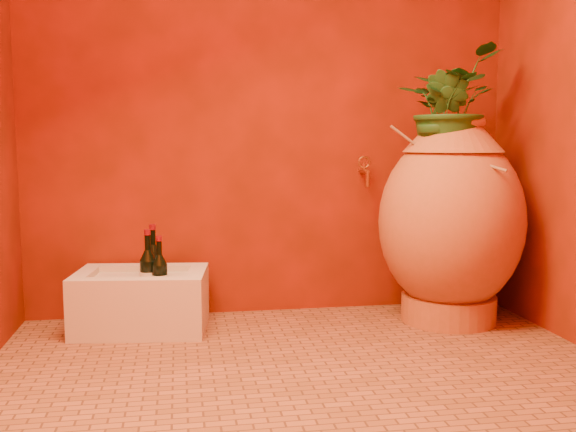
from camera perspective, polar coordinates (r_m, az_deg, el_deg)
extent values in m
plane|color=brown|center=(2.52, 1.81, -14.15)|extent=(2.50, 2.50, 0.00)
cube|color=#571C05|center=(3.36, -1.58, 12.68)|extent=(2.50, 0.02, 2.50)
cylinder|color=#B15E32|center=(3.35, 14.06, -7.90)|extent=(0.55, 0.55, 0.13)
ellipsoid|color=#B15E32|center=(3.27, 14.28, -0.52)|extent=(0.83, 0.83, 0.89)
cone|color=#B15E32|center=(3.24, 14.49, 6.71)|extent=(0.57, 0.57, 0.13)
torus|color=#B15E32|center=(3.25, 14.53, 8.09)|extent=(0.35, 0.35, 0.06)
cylinder|color=olive|center=(3.17, 13.47, 4.48)|extent=(0.49, 0.11, 0.38)
cylinder|color=olive|center=(3.13, 15.00, 5.13)|extent=(0.28, 0.42, 0.13)
cylinder|color=olive|center=(3.21, 16.67, 5.46)|extent=(0.16, 0.39, 0.20)
cube|color=beige|center=(3.16, -12.88, -7.60)|extent=(0.65, 0.48, 0.25)
cube|color=beige|center=(3.29, -12.79, -4.49)|extent=(0.61, 0.15, 0.03)
cube|color=beige|center=(2.97, -13.13, -5.72)|extent=(0.61, 0.15, 0.03)
cube|color=beige|center=(3.16, -17.76, -5.12)|extent=(0.11, 0.26, 0.03)
cube|color=beige|center=(3.13, -8.09, -4.99)|extent=(0.11, 0.26, 0.03)
cylinder|color=black|center=(3.09, -12.29, -5.58)|extent=(0.08, 0.08, 0.19)
cone|color=black|center=(3.07, -12.35, -3.42)|extent=(0.08, 0.08, 0.05)
cylinder|color=black|center=(3.06, -12.38, -2.28)|extent=(0.03, 0.03, 0.07)
cylinder|color=maroon|center=(3.06, -12.40, -1.42)|extent=(0.03, 0.03, 0.03)
cylinder|color=silver|center=(3.09, -12.29, -5.58)|extent=(0.08, 0.08, 0.08)
cylinder|color=black|center=(3.06, -11.32, -5.83)|extent=(0.07, 0.07, 0.17)
cone|color=black|center=(3.04, -11.36, -3.82)|extent=(0.07, 0.07, 0.05)
cylinder|color=black|center=(3.03, -11.39, -2.76)|extent=(0.02, 0.02, 0.07)
cylinder|color=maroon|center=(3.02, -11.41, -1.97)|extent=(0.03, 0.03, 0.02)
cylinder|color=silver|center=(3.06, -11.32, -5.83)|extent=(0.08, 0.08, 0.08)
cylinder|color=black|center=(3.20, -11.86, -5.13)|extent=(0.08, 0.08, 0.19)
cone|color=black|center=(3.17, -11.91, -2.96)|extent=(0.08, 0.08, 0.05)
cylinder|color=black|center=(3.16, -11.94, -1.82)|extent=(0.03, 0.03, 0.07)
cylinder|color=maroon|center=(3.16, -11.96, -0.96)|extent=(0.03, 0.03, 0.03)
cylinder|color=silver|center=(3.20, -11.86, -5.13)|extent=(0.08, 0.08, 0.09)
cylinder|color=#A06025|center=(3.39, 6.77, 3.95)|extent=(0.02, 0.13, 0.02)
cylinder|color=#A06025|center=(3.33, 7.08, 3.25)|extent=(0.02, 0.02, 0.08)
torus|color=#A06025|center=(3.39, 6.78, 4.75)|extent=(0.07, 0.01, 0.07)
cylinder|color=#A06025|center=(3.39, 6.78, 4.35)|extent=(0.01, 0.01, 0.05)
imported|color=#1C4E1C|center=(3.26, 14.05, 9.45)|extent=(0.67, 0.67, 0.57)
imported|color=#1C4E1C|center=(3.17, 13.60, 8.40)|extent=(0.31, 0.32, 0.45)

